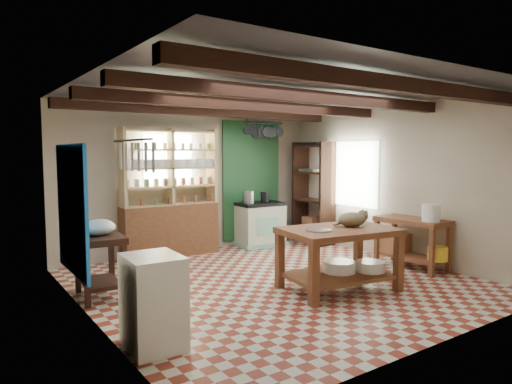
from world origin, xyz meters
TOP-DOWN VIEW (x-y plane):
  - floor at (0.00, 0.00)m, footprint 5.00×5.00m
  - ceiling at (0.00, 0.00)m, footprint 5.00×5.00m
  - wall_back at (0.00, 2.50)m, footprint 5.00×0.04m
  - wall_front at (0.00, -2.50)m, footprint 5.00×0.04m
  - wall_left at (-2.50, 0.00)m, footprint 0.04×5.00m
  - wall_right at (2.50, 0.00)m, footprint 0.04×5.00m
  - ceiling_beams at (0.00, 0.00)m, footprint 5.00×3.80m
  - blue_wall_patch at (-2.47, 0.90)m, footprint 0.04×1.40m
  - green_wall_patch at (1.25, 2.47)m, footprint 1.30×0.04m
  - window_back at (-0.50, 2.48)m, footprint 0.90×0.02m
  - window_right at (2.48, 1.00)m, footprint 0.02×1.30m
  - utensil_rail at (-2.44, -1.20)m, footprint 0.06×0.90m
  - pot_rack at (1.25, 2.05)m, footprint 0.86×0.12m
  - shelving_unit at (-0.55, 2.31)m, footprint 1.70×0.34m
  - tall_rack at (2.28, 1.80)m, footprint 0.40×0.86m
  - work_table at (0.45, -0.74)m, footprint 1.57×1.16m
  - stove at (1.24, 2.15)m, footprint 0.90×0.64m
  - prep_table at (-2.20, 0.72)m, footprint 0.59×0.81m
  - white_cabinet at (-2.22, -1.05)m, footprint 0.50×0.59m
  - right_counter at (2.18, -0.59)m, footprint 0.57×1.10m
  - cat at (0.71, -0.73)m, footprint 0.42×0.33m
  - steel_tray at (0.10, -0.74)m, footprint 0.37×0.37m
  - basin_large at (0.51, -0.70)m, footprint 0.49×0.49m
  - basin_small at (0.88, -0.91)m, footprint 0.44×0.44m
  - kettle_left at (0.99, 2.17)m, footprint 0.21×0.21m
  - kettle_right at (1.34, 2.14)m, footprint 0.16×0.16m
  - enamel_bowl at (-2.20, 0.72)m, footprint 0.42×0.42m
  - white_bucket at (2.14, -0.94)m, footprint 0.26×0.26m
  - wicker_basket at (2.17, -0.29)m, footprint 0.42×0.34m
  - yellow_tub at (2.19, -1.04)m, footprint 0.29×0.29m

SIDE VIEW (x-z plane):
  - floor at x=0.00m, z-range -0.02..0.00m
  - basin_small at x=0.88m, z-range 0.22..0.35m
  - basin_large at x=0.51m, z-range 0.22..0.37m
  - yellow_tub at x=2.19m, z-range 0.21..0.42m
  - wicker_basket at x=2.17m, z-range 0.21..0.50m
  - prep_table at x=-2.20m, z-range 0.00..0.78m
  - right_counter at x=2.18m, z-range 0.00..0.78m
  - work_table at x=0.45m, z-range 0.00..0.81m
  - stove at x=1.24m, z-range 0.00..0.84m
  - white_cabinet at x=-2.22m, z-range 0.00..0.86m
  - steel_tray at x=0.10m, z-range 0.81..0.83m
  - enamel_bowl at x=-2.20m, z-range 0.78..0.98m
  - cat at x=0.71m, z-range 0.81..1.00m
  - white_bucket at x=2.14m, z-range 0.78..1.04m
  - kettle_right at x=1.34m, z-range 0.84..1.03m
  - kettle_left at x=0.99m, z-range 0.84..1.07m
  - tall_rack at x=2.28m, z-range 0.00..2.00m
  - blue_wall_patch at x=-2.47m, z-range 0.30..1.90m
  - shelving_unit at x=-0.55m, z-range 0.00..2.20m
  - green_wall_patch at x=1.25m, z-range 0.10..2.40m
  - wall_back at x=0.00m, z-range 0.00..2.60m
  - wall_front at x=0.00m, z-range 0.00..2.60m
  - wall_left at x=-2.50m, z-range 0.00..2.60m
  - wall_right at x=2.50m, z-range 0.00..2.60m
  - window_right at x=2.48m, z-range 0.80..2.00m
  - window_back at x=-0.50m, z-range 1.30..2.10m
  - utensil_rail at x=-2.44m, z-range 1.64..1.92m
  - pot_rack at x=1.25m, z-range 2.00..2.36m
  - ceiling_beams at x=0.00m, z-range 2.40..2.56m
  - ceiling at x=0.00m, z-range 2.59..2.61m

